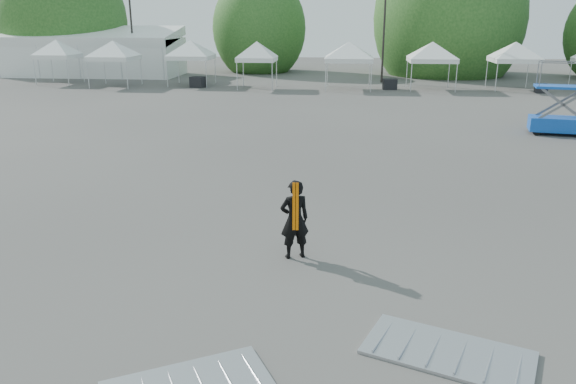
# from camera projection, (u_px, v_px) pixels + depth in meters

# --- Properties ---
(ground) EXTENTS (120.00, 120.00, 0.00)m
(ground) POSITION_uv_depth(u_px,v_px,m) (334.00, 219.00, 14.59)
(ground) COLOR #474442
(ground) RESTS_ON ground
(marquee) EXTENTS (15.00, 6.25, 4.23)m
(marquee) POSITION_uv_depth(u_px,v_px,m) (94.00, 53.00, 49.37)
(marquee) COLOR white
(marquee) RESTS_ON ground
(light_pole_west) EXTENTS (0.60, 0.25, 10.30)m
(light_pole_west) POSITION_uv_depth(u_px,v_px,m) (130.00, 7.00, 46.89)
(light_pole_west) COLOR black
(light_pole_west) RESTS_ON ground
(light_pole_east) EXTENTS (0.60, 0.25, 9.80)m
(light_pole_east) POSITION_uv_depth(u_px,v_px,m) (385.00, 10.00, 43.02)
(light_pole_east) COLOR black
(light_pole_east) RESTS_ON ground
(tree_far_w) EXTENTS (4.80, 4.80, 7.30)m
(tree_far_w) POSITION_uv_depth(u_px,v_px,m) (64.00, 22.00, 51.84)
(tree_far_w) COLOR #382314
(tree_far_w) RESTS_ON ground
(tree_mid_w) EXTENTS (4.16, 4.16, 6.33)m
(tree_mid_w) POSITION_uv_depth(u_px,v_px,m) (259.00, 29.00, 52.16)
(tree_mid_w) COLOR #382314
(tree_mid_w) RESTS_ON ground
(tree_mid_e) EXTENTS (5.12, 5.12, 7.79)m
(tree_mid_e) POSITION_uv_depth(u_px,v_px,m) (449.00, 19.00, 49.27)
(tree_mid_e) COLOR #382314
(tree_mid_e) RESTS_ON ground
(tent_a) EXTENTS (3.96, 3.96, 3.88)m
(tent_a) POSITION_uv_depth(u_px,v_px,m) (56.00, 43.00, 43.02)
(tent_a) COLOR silver
(tent_a) RESTS_ON ground
(tent_b) EXTENTS (4.40, 4.40, 3.88)m
(tent_b) POSITION_uv_depth(u_px,v_px,m) (113.00, 44.00, 41.17)
(tent_b) COLOR silver
(tent_b) RESTS_ON ground
(tent_c) EXTENTS (4.45, 4.45, 3.88)m
(tent_c) POSITION_uv_depth(u_px,v_px,m) (190.00, 44.00, 41.95)
(tent_c) COLOR silver
(tent_c) RESTS_ON ground
(tent_d) EXTENTS (3.83, 3.83, 3.88)m
(tent_d) POSITION_uv_depth(u_px,v_px,m) (257.00, 45.00, 40.01)
(tent_d) COLOR silver
(tent_d) RESTS_ON ground
(tent_e) EXTENTS (4.70, 4.70, 3.88)m
(tent_e) POSITION_uv_depth(u_px,v_px,m) (349.00, 45.00, 39.65)
(tent_e) COLOR silver
(tent_e) RESTS_ON ground
(tent_f) EXTENTS (4.59, 4.59, 3.88)m
(tent_f) POSITION_uv_depth(u_px,v_px,m) (433.00, 46.00, 39.37)
(tent_f) COLOR silver
(tent_f) RESTS_ON ground
(tent_g) EXTENTS (4.39, 4.39, 3.88)m
(tent_g) POSITION_uv_depth(u_px,v_px,m) (516.00, 46.00, 39.30)
(tent_g) COLOR silver
(tent_g) RESTS_ON ground
(man) EXTENTS (0.75, 0.63, 1.75)m
(man) POSITION_uv_depth(u_px,v_px,m) (295.00, 219.00, 11.99)
(man) COLOR black
(man) RESTS_ON ground
(scissor_lift) EXTENTS (2.63, 1.66, 3.16)m
(scissor_lift) POSITION_uv_depth(u_px,v_px,m) (562.00, 98.00, 24.52)
(scissor_lift) COLOR #0C469C
(scissor_lift) RESTS_ON ground
(barrier_mid) EXTENTS (2.81, 2.10, 0.08)m
(barrier_mid) POSITION_uv_depth(u_px,v_px,m) (448.00, 352.00, 8.72)
(barrier_mid) COLOR #A7A9AF
(barrier_mid) RESTS_ON ground
(crate_west) EXTENTS (1.19, 1.03, 0.78)m
(crate_west) POSITION_uv_depth(u_px,v_px,m) (198.00, 82.00, 41.32)
(crate_west) COLOR black
(crate_west) RESTS_ON ground
(crate_mid) EXTENTS (1.04, 0.85, 0.76)m
(crate_mid) POSITION_uv_depth(u_px,v_px,m) (390.00, 84.00, 40.23)
(crate_mid) COLOR black
(crate_mid) RESTS_ON ground
(crate_east) EXTENTS (0.89, 0.73, 0.63)m
(crate_east) POSITION_uv_depth(u_px,v_px,m) (541.00, 88.00, 38.40)
(crate_east) COLOR black
(crate_east) RESTS_ON ground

